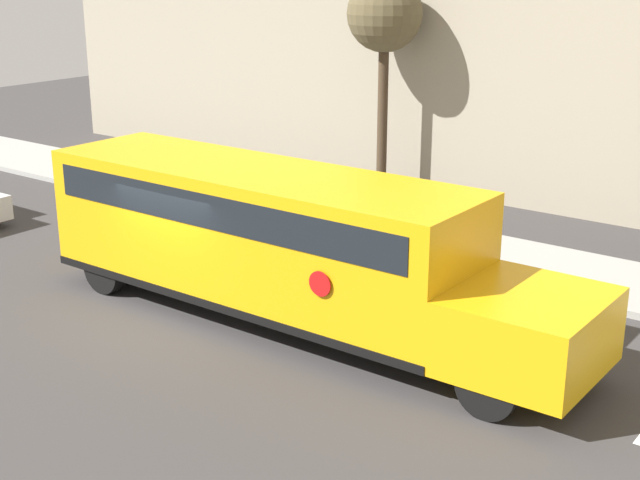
{
  "coord_description": "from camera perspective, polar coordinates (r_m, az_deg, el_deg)",
  "views": [
    {
      "loc": [
        11.99,
        -11.4,
        6.76
      ],
      "look_at": [
        2.38,
        1.41,
        1.59
      ],
      "focal_mm": 50.0,
      "sensor_mm": 36.0,
      "label": 1
    }
  ],
  "objects": [
    {
      "name": "sidewalk_strip",
      "position": [
        22.56,
        2.91,
        0.62
      ],
      "size": [
        44.0,
        3.0,
        0.15
      ],
      "color": "#9E9E99",
      "rests_on": "ground"
    },
    {
      "name": "ground_plane",
      "position": [
        17.87,
        -8.9,
        -4.57
      ],
      "size": [
        60.0,
        60.0,
        0.0
      ],
      "primitive_type": "plane",
      "color": "#3A3838"
    },
    {
      "name": "tree_far_sidewalk",
      "position": [
        25.4,
        4.15,
        13.99
      ],
      "size": [
        2.11,
        2.11,
        6.23
      ],
      "color": "#423323",
      "rests_on": "ground"
    },
    {
      "name": "school_bus",
      "position": [
        16.8,
        -2.72,
        0.2
      ],
      "size": [
        11.22,
        2.57,
        2.89
      ],
      "color": "#EAA80F",
      "rests_on": "ground"
    }
  ]
}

